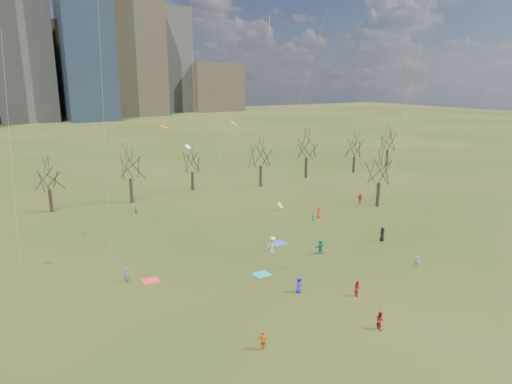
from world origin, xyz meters
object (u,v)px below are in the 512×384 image
blanket_crimson (151,281)px  person_4 (263,341)px  person_2 (380,320)px  blanket_teal (262,274)px  blanket_navy (279,243)px  person_0 (299,285)px

blanket_crimson → person_4: 16.40m
person_2 → blanket_teal: bearing=23.2°
blanket_crimson → person_2: size_ratio=1.02×
blanket_teal → person_2: person_2 is taller
blanket_navy → blanket_crimson: (-17.10, -2.31, 0.00)m
blanket_crimson → person_0: bearing=-40.6°
blanket_navy → person_4: 22.81m
blanket_navy → person_2: (-3.84, -20.67, 0.77)m
blanket_crimson → person_4: size_ratio=1.05×
person_0 → person_2: bearing=-85.8°
blanket_teal → blanket_crimson: same height
blanket_teal → person_4: 13.53m
blanket_crimson → person_0: size_ratio=1.02×
blanket_crimson → blanket_navy: bearing=7.7°
blanket_navy → blanket_teal: bearing=-134.5°
blanket_navy → blanket_crimson: size_ratio=1.00×
blanket_crimson → blanket_teal: bearing=-22.9°
person_0 → blanket_teal: bearing=91.6°
blanket_teal → person_2: (2.78, -13.94, 0.77)m
blanket_teal → person_0: size_ratio=1.02×
blanket_teal → blanket_crimson: bearing=157.1°
person_0 → blanket_crimson: bearing=131.4°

